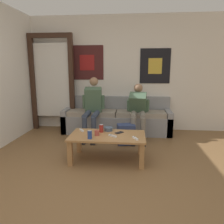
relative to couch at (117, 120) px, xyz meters
name	(u,v)px	position (x,y,z in m)	size (l,w,h in m)	color
ground_plane	(87,194)	(-0.15, -2.48, -0.28)	(18.00, 18.00, 0.00)	brown
wall_back	(112,74)	(-0.15, 0.33, 1.00)	(10.00, 0.07, 2.55)	white
door_frame	(52,77)	(-1.48, 0.11, 0.92)	(1.00, 0.10, 2.15)	#382319
couch	(117,120)	(0.00, 0.00, 0.00)	(2.35, 0.65, 0.77)	gray
coffee_table	(107,139)	(-0.02, -1.51, 0.06)	(1.15, 0.64, 0.40)	#B27F4C
person_seated_adult	(92,105)	(-0.47, -0.35, 0.37)	(0.47, 0.86, 1.22)	#384256
person_seated_teen	(138,108)	(0.46, -0.30, 0.32)	(0.47, 1.00, 1.08)	gray
backpack	(126,135)	(0.24, -0.78, -0.10)	(0.36, 0.30, 0.38)	navy
ceramic_bowl	(108,129)	(-0.03, -1.28, 0.16)	(0.15, 0.15, 0.06)	#475B75
pillar_candle	(97,133)	(-0.18, -1.55, 0.16)	(0.07, 0.07, 0.09)	#B24C42
drink_can_blue	(90,135)	(-0.26, -1.71, 0.19)	(0.07, 0.07, 0.12)	#28479E
drink_can_red	(101,128)	(-0.14, -1.37, 0.19)	(0.07, 0.07, 0.12)	maroon
game_controller_near_left	(112,136)	(0.06, -1.59, 0.14)	(0.14, 0.11, 0.03)	white
game_controller_near_right	(82,130)	(-0.47, -1.34, 0.14)	(0.10, 0.14, 0.03)	white
game_controller_far_center	(135,138)	(0.40, -1.66, 0.14)	(0.09, 0.14, 0.03)	white
cell_phone	(119,133)	(0.15, -1.39, 0.13)	(0.14, 0.14, 0.01)	black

